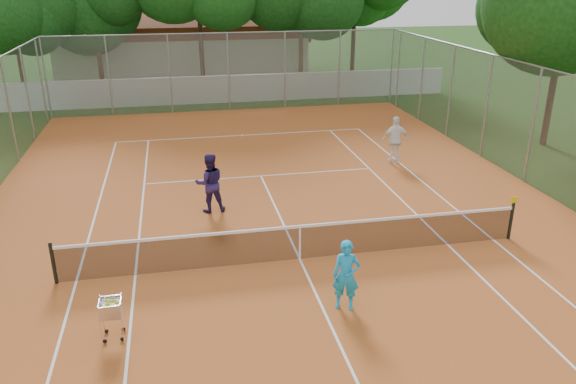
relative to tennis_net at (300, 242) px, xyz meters
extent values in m
plane|color=#19390F|center=(0.00, 0.00, -0.51)|extent=(120.00, 120.00, 0.00)
cube|color=#AE5622|center=(0.00, 0.00, -0.50)|extent=(18.00, 34.00, 0.02)
cube|color=white|center=(0.00, 0.00, -0.49)|extent=(10.98, 23.78, 0.01)
cube|color=black|center=(0.00, 0.00, 0.00)|extent=(11.88, 0.10, 0.98)
cube|color=slate|center=(0.00, 0.00, 1.49)|extent=(18.00, 34.00, 4.00)
cube|color=silver|center=(0.00, 19.00, 0.24)|extent=(26.00, 0.30, 1.50)
cube|color=beige|center=(-2.00, 29.00, 1.69)|extent=(16.40, 9.00, 4.40)
cube|color=#0D370F|center=(0.00, 22.00, 4.49)|extent=(29.00, 19.00, 10.00)
imported|color=#199BD6|center=(0.49, -2.37, 0.31)|extent=(0.68, 0.56, 1.61)
imported|color=#291C54|center=(-2.00, 3.60, 0.43)|extent=(0.95, 0.77, 1.84)
imported|color=white|center=(5.29, 6.89, 0.42)|extent=(1.12, 0.59, 1.82)
cube|color=silver|center=(-4.41, -2.48, -0.02)|extent=(0.58, 0.58, 0.94)
camera|label=1|loc=(-2.86, -12.49, 6.44)|focal=35.00mm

